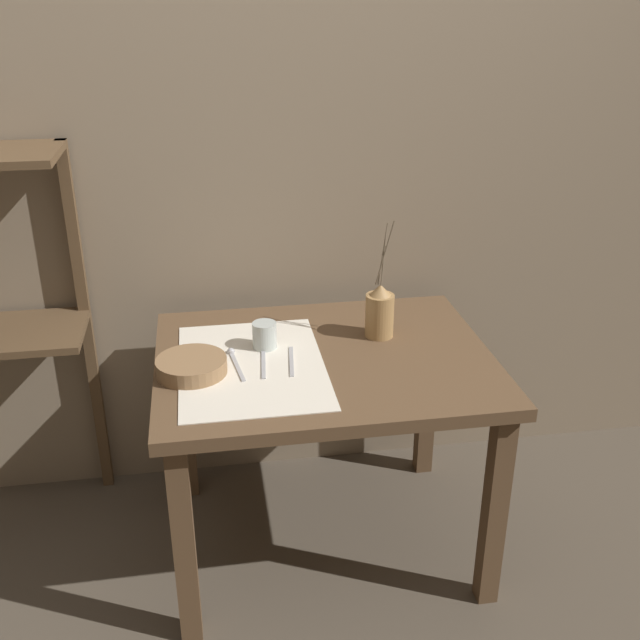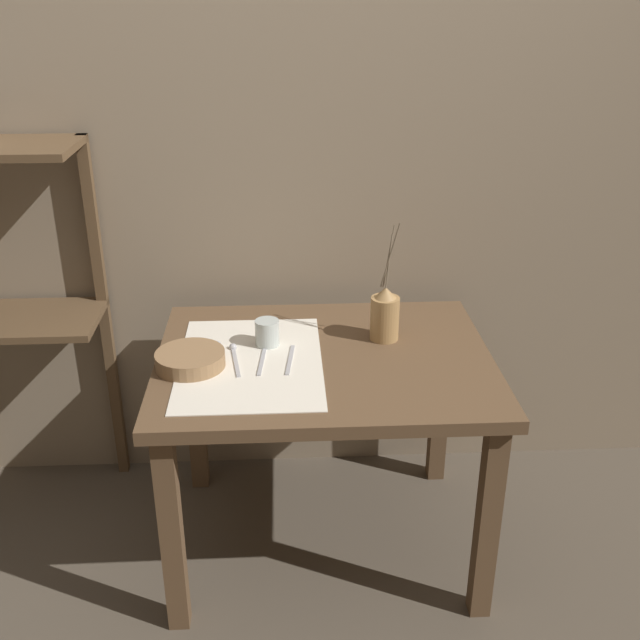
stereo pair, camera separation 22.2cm
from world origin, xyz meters
name	(u,v)px [view 2 (the right image)]	position (x,y,z in m)	size (l,w,h in m)	color
ground_plane	(324,539)	(0.00, 0.00, 0.00)	(12.00, 12.00, 0.00)	brown
stone_wall_back	(316,157)	(0.00, 0.51, 1.20)	(7.00, 0.06, 2.40)	gray
wooden_table	(324,385)	(0.00, 0.00, 0.60)	(1.02, 0.80, 0.70)	brown
wooden_shelf_unit	(8,263)	(-1.02, 0.34, 0.90)	(0.56, 0.32, 1.30)	brown
linen_cloth	(250,362)	(-0.22, -0.03, 0.71)	(0.43, 0.60, 0.00)	silver
pitcher_with_flowers	(385,315)	(0.20, 0.11, 0.79)	(0.09, 0.09, 0.38)	#A87F4C
wooden_bowl	(190,360)	(-0.40, -0.05, 0.73)	(0.21, 0.21, 0.05)	#8E6B47
glass_tumbler_near	(267,333)	(-0.17, 0.08, 0.75)	(0.08, 0.08, 0.08)	#B7C1BC
spoon_outer	(216,351)	(-0.33, 0.04, 0.71)	(0.04, 0.20, 0.02)	#A8A8AD
spoon_inner	(234,353)	(-0.27, 0.02, 0.71)	(0.04, 0.20, 0.02)	#A8A8AD
fork_outer	(262,360)	(-0.19, -0.03, 0.71)	(0.03, 0.19, 0.00)	#A8A8AD
fork_inner	(290,360)	(-0.10, -0.03, 0.71)	(0.03, 0.19, 0.00)	#A8A8AD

